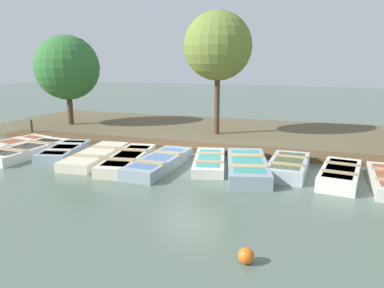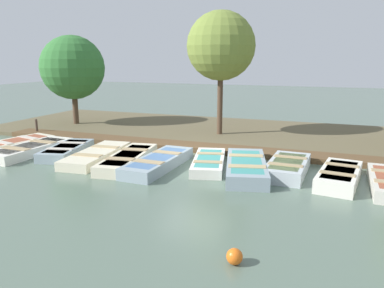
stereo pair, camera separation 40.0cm
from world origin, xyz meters
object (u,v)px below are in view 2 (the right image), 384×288
at_px(rowboat_0, 16,144).
at_px(rowboat_5, 158,162).
at_px(rowboat_3, 97,155).
at_px(rowboat_9, 339,176).
at_px(rowboat_1, 31,149).
at_px(rowboat_6, 209,162).
at_px(park_tree_left, 221,46).
at_px(buoy, 234,256).
at_px(rowboat_2, 67,150).
at_px(rowboat_7, 246,167).
at_px(rowboat_4, 128,159).
at_px(mooring_post_near, 37,127).
at_px(rowboat_8, 288,167).
at_px(park_tree_far_left, 73,68).

height_order(rowboat_0, rowboat_5, rowboat_5).
height_order(rowboat_3, rowboat_9, rowboat_9).
height_order(rowboat_1, rowboat_6, rowboat_1).
bearing_deg(park_tree_left, rowboat_3, -29.86).
relative_size(buoy, park_tree_left, 0.05).
xyz_separation_m(rowboat_2, park_tree_left, (-5.16, 4.53, 3.93)).
bearing_deg(rowboat_7, rowboat_4, -99.09).
distance_m(rowboat_3, rowboat_9, 8.22).
bearing_deg(rowboat_5, rowboat_3, -92.13).
bearing_deg(rowboat_1, buoy, 64.75).
bearing_deg(rowboat_3, rowboat_4, 78.54).
bearing_deg(rowboat_6, rowboat_3, -96.20).
height_order(rowboat_5, mooring_post_near, mooring_post_near).
distance_m(rowboat_7, rowboat_9, 2.76).
relative_size(rowboat_2, rowboat_3, 0.82).
bearing_deg(rowboat_4, park_tree_left, 154.42).
bearing_deg(rowboat_0, rowboat_4, 96.52).
xyz_separation_m(rowboat_5, buoy, (4.99, 3.88, -0.05)).
height_order(rowboat_0, rowboat_9, rowboat_9).
distance_m(rowboat_7, mooring_post_near, 11.00).
xyz_separation_m(rowboat_4, mooring_post_near, (-2.88, -6.61, 0.21)).
relative_size(rowboat_5, rowboat_8, 1.30).
xyz_separation_m(rowboat_7, rowboat_9, (-0.04, 2.76, -0.00)).
bearing_deg(rowboat_8, rowboat_1, -82.41).
bearing_deg(rowboat_4, rowboat_0, -103.96).
bearing_deg(rowboat_1, rowboat_5, 93.04).
distance_m(rowboat_9, mooring_post_near, 13.69).
distance_m(park_tree_far_left, park_tree_left, 8.09).
relative_size(rowboat_9, park_tree_far_left, 0.58).
bearing_deg(buoy, park_tree_left, -162.19).
height_order(rowboat_2, rowboat_3, rowboat_2).
relative_size(rowboat_6, rowboat_9, 1.11).
bearing_deg(park_tree_far_left, rowboat_0, 8.85).
bearing_deg(mooring_post_near, rowboat_7, 76.65).
relative_size(rowboat_7, park_tree_far_left, 0.75).
height_order(mooring_post_near, buoy, mooring_post_near).
distance_m(rowboat_2, rowboat_3, 1.48).
xyz_separation_m(rowboat_0, park_tree_left, (-4.92, 7.26, 3.95)).
xyz_separation_m(rowboat_5, rowboat_6, (-0.73, 1.54, -0.03)).
relative_size(rowboat_5, rowboat_9, 1.26).
distance_m(rowboat_6, park_tree_left, 6.29).
bearing_deg(rowboat_4, rowboat_5, 79.14).
xyz_separation_m(rowboat_4, rowboat_8, (-0.79, 5.32, 0.03)).
height_order(rowboat_6, park_tree_left, park_tree_left).
relative_size(rowboat_4, park_tree_far_left, 0.76).
bearing_deg(rowboat_3, rowboat_0, -101.49).
height_order(rowboat_8, park_tree_left, park_tree_left).
xyz_separation_m(park_tree_far_left, park_tree_left, (0.03, 8.03, 0.99)).
relative_size(rowboat_2, rowboat_5, 0.84).
distance_m(rowboat_4, rowboat_6, 2.81).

